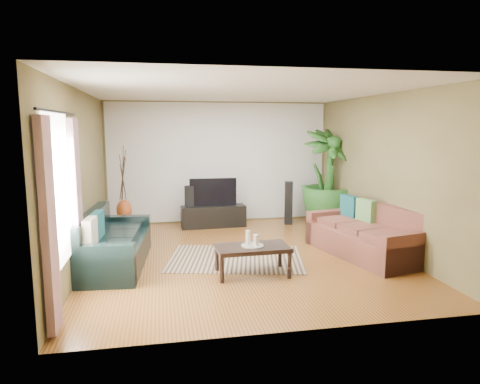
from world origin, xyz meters
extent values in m
plane|color=brown|center=(0.00, 0.00, 0.00)|extent=(5.50, 5.50, 0.00)
plane|color=white|center=(0.00, 0.00, 2.70)|extent=(5.50, 5.50, 0.00)
plane|color=olive|center=(0.00, 2.75, 1.35)|extent=(5.00, 0.00, 5.00)
plane|color=olive|center=(0.00, -2.75, 1.35)|extent=(5.00, 0.00, 5.00)
plane|color=olive|center=(-2.50, 0.00, 1.35)|extent=(0.00, 5.50, 5.50)
plane|color=olive|center=(2.50, 0.00, 1.35)|extent=(0.00, 5.50, 5.50)
plane|color=white|center=(0.00, 2.74, 1.35)|extent=(4.90, 0.00, 4.90)
plane|color=white|center=(-2.48, -1.60, 1.40)|extent=(0.00, 1.80, 1.80)
cube|color=gray|center=(-2.43, -2.35, 1.15)|extent=(0.08, 0.35, 2.20)
cube|color=gray|center=(-2.43, -0.85, 1.15)|extent=(0.08, 0.35, 2.20)
cylinder|color=black|center=(-2.43, -1.60, 2.30)|extent=(0.03, 1.90, 0.03)
cube|color=black|center=(-2.03, -0.17, 0.42)|extent=(1.03, 2.10, 0.85)
cube|color=brown|center=(2.00, -0.35, 0.42)|extent=(1.38, 2.24, 0.85)
cube|color=tan|center=(-0.14, -0.15, 0.01)|extent=(2.42, 1.94, 0.01)
cube|color=black|center=(-0.03, -0.95, 0.22)|extent=(1.07, 0.61, 0.43)
cylinder|color=gray|center=(-0.03, -0.95, 0.44)|extent=(0.33, 0.33, 0.01)
cylinder|color=#EBE5C7|center=(-0.09, -0.92, 0.55)|extent=(0.07, 0.07, 0.21)
cylinder|color=white|center=(0.01, -0.99, 0.53)|extent=(0.07, 0.07, 0.16)
cylinder|color=white|center=(0.04, -0.89, 0.51)|extent=(0.07, 0.07, 0.13)
cube|color=black|center=(-0.21, 2.19, 0.23)|extent=(1.39, 0.47, 0.46)
cube|color=black|center=(-0.21, 2.21, 0.76)|extent=(1.01, 0.06, 0.60)
cube|color=black|center=(-0.72, 2.23, 0.45)|extent=(0.19, 0.20, 0.90)
cube|color=black|center=(1.46, 2.15, 0.47)|extent=(0.21, 0.23, 0.95)
imported|color=#21541C|center=(2.25, 1.87, 1.05)|extent=(1.44, 1.44, 2.10)
cylinder|color=black|center=(2.25, 1.87, 0.15)|extent=(0.39, 0.39, 0.30)
cube|color=gray|center=(-2.05, 1.90, 0.17)|extent=(0.42, 0.42, 0.33)
ellipsoid|color=#97421B|center=(-2.05, 1.90, 0.48)|extent=(0.30, 0.30, 0.42)
cube|color=brown|center=(-2.25, 0.50, 0.26)|extent=(0.52, 0.52, 0.51)
camera|label=1|loc=(-1.32, -6.81, 2.13)|focal=32.00mm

